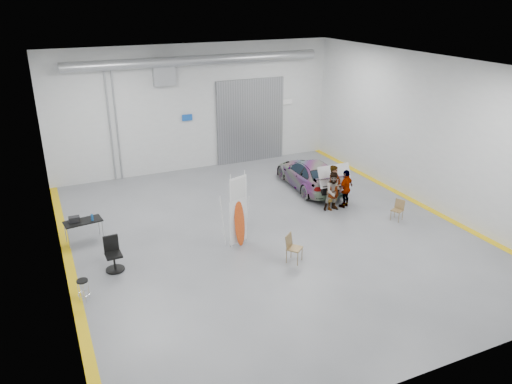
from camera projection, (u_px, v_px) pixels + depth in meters
name	position (u px, v px, depth m)	size (l,w,h in m)	color
ground	(268.00, 233.00, 18.21)	(16.00, 16.00, 0.00)	slate
room_shell	(249.00, 110.00, 18.65)	(14.02, 16.18, 6.01)	silver
sedan_car	(310.00, 174.00, 22.20)	(1.77, 4.35, 1.26)	white
person_a	(334.00, 188.00, 19.87)	(0.67, 0.44, 1.84)	olive
person_b	(334.00, 192.00, 19.79)	(0.79, 0.60, 1.61)	slate
person_c	(346.00, 189.00, 20.11)	(0.92, 0.38, 1.59)	#9B5333
surfboard_display	(237.00, 217.00, 16.91)	(0.72, 0.38, 2.67)	white
folding_chair_near	(294.00, 253.00, 16.17)	(0.62, 0.69, 0.95)	brown
folding_chair_far	(397.00, 214.00, 19.11)	(0.50, 0.62, 0.81)	brown
shop_stool	(84.00, 290.00, 14.12)	(0.34, 0.34, 0.66)	black
work_table	(81.00, 221.00, 17.26)	(1.33, 0.79, 1.03)	#919499
office_chair	(113.00, 256.00, 15.63)	(0.59, 0.59, 1.11)	black
trunk_lid	(334.00, 174.00, 20.33)	(1.47, 0.89, 0.04)	silver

